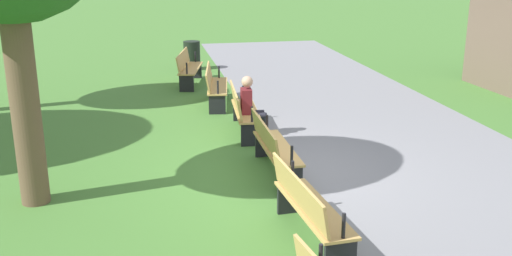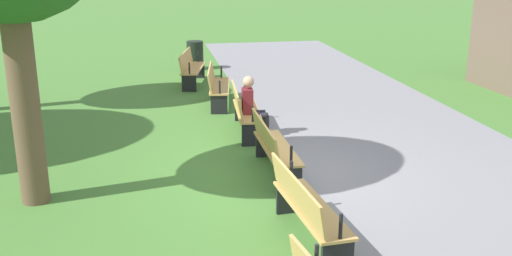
% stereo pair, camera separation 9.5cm
% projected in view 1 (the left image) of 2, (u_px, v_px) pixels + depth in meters
% --- Properties ---
extents(ground_plane, '(120.00, 120.00, 0.00)m').
position_uv_depth(ground_plane, '(277.00, 174.00, 9.49)').
color(ground_plane, '#477A33').
extents(path_paving, '(28.30, 4.62, 0.01)m').
position_uv_depth(path_paving, '(422.00, 163.00, 9.96)').
color(path_paving, gray).
rests_on(path_paving, ground).
extents(bench_0, '(1.88, 0.87, 0.89)m').
position_uv_depth(bench_0, '(188.00, 67.00, 15.70)').
color(bench_0, tan).
rests_on(bench_0, ground).
extents(bench_1, '(1.87, 0.74, 0.89)m').
position_uv_depth(bench_1, '(215.00, 85.00, 13.63)').
color(bench_1, tan).
rests_on(bench_1, ground).
extents(bench_2, '(1.86, 0.61, 0.89)m').
position_uv_depth(bench_2, '(243.00, 110.00, 11.51)').
color(bench_2, tan).
rests_on(bench_2, ground).
extents(bench_3, '(1.82, 0.47, 0.89)m').
position_uv_depth(bench_3, '(273.00, 146.00, 9.33)').
color(bench_3, tan).
rests_on(bench_3, ground).
extents(bench_4, '(1.86, 0.61, 0.89)m').
position_uv_depth(bench_4, '(308.00, 207.00, 7.13)').
color(bench_4, tan).
rests_on(bench_4, ground).
extents(person_seated, '(0.35, 0.54, 1.20)m').
position_uv_depth(person_seated, '(251.00, 105.00, 11.25)').
color(person_seated, maroon).
rests_on(person_seated, ground).
extents(trash_bin, '(0.51, 0.51, 0.86)m').
position_uv_depth(trash_bin, '(192.00, 55.00, 17.78)').
color(trash_bin, black).
rests_on(trash_bin, ground).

